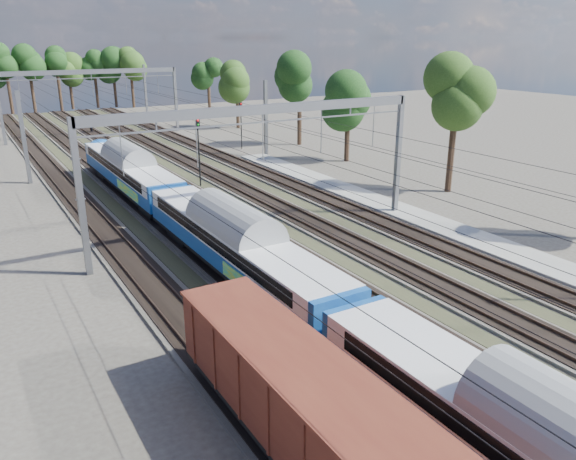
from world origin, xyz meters
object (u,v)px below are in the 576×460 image
signal_near (199,144)px  signal_far (241,120)px  worker (91,127)px  freight_boxcar (306,409)px  emu_train (238,238)px

signal_near → signal_far: bearing=66.6°
worker → signal_far: size_ratio=0.31×
freight_boxcar → emu_train: bearing=72.2°
emu_train → freight_boxcar: emu_train is taller
worker → signal_near: signal_near is taller
emu_train → signal_far: 39.80m
freight_boxcar → worker: freight_boxcar is taller
emu_train → signal_near: bearing=73.2°
signal_near → worker: bearing=107.4°
freight_boxcar → worker: bearing=82.7°
emu_train → freight_boxcar: bearing=-107.8°
emu_train → signal_near: size_ratio=10.19×
freight_boxcar → worker: 72.39m
worker → signal_far: (13.09, -22.16, 2.68)m
signal_far → worker: bearing=142.7°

